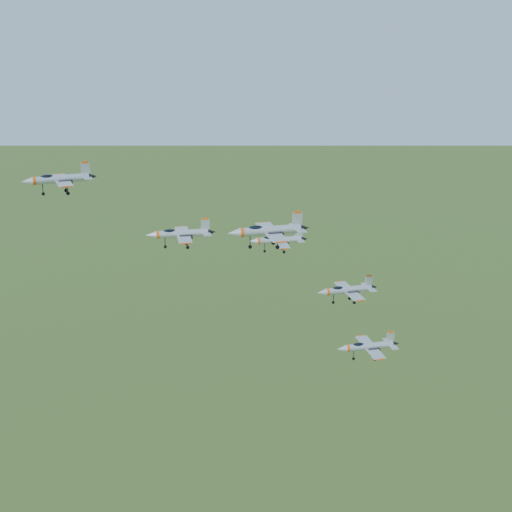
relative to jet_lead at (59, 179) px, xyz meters
name	(u,v)px	position (x,y,z in m)	size (l,w,h in m)	color
jet_lead	(59,179)	(0.00, 0.00, 0.00)	(12.61, 10.45, 3.37)	#B0B6BD
jet_left_high	(180,233)	(17.78, -9.69, -9.39)	(11.92, 10.13, 3.24)	#B0B6BD
jet_right_high	(268,230)	(26.21, -26.15, -5.62)	(13.15, 11.08, 3.54)	#B0B6BD
jet_left_low	(278,240)	(38.42, -6.80, -14.24)	(11.19, 9.55, 3.06)	#B0B6BD
jet_right_low	(347,290)	(44.71, -21.39, -20.40)	(11.60, 9.75, 3.11)	#B0B6BD
jet_trail	(368,346)	(54.05, -15.84, -35.93)	(12.96, 10.97, 3.50)	#B0B6BD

